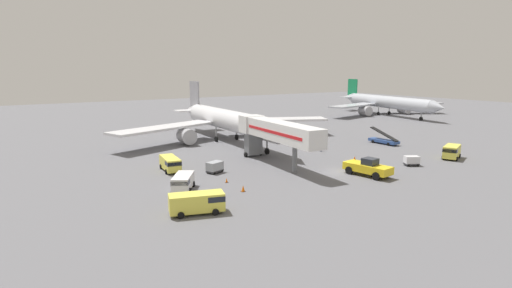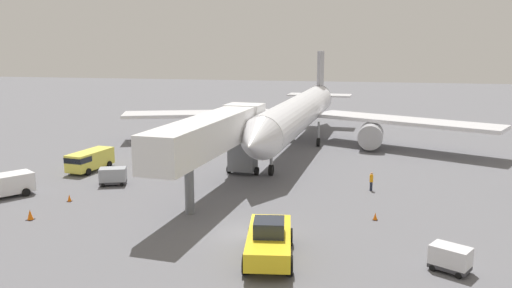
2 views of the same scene
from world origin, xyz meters
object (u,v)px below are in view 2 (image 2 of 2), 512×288
safety_cone_bravo (69,198)px  baggage_cart_rear_left (113,176)px  service_van_outer_right (89,160)px  jet_bridge (217,134)px  baggage_cart_far_center (450,258)px  ground_crew_worker_foreground (371,181)px  safety_cone_alpha (375,216)px  airplane_at_gate (300,113)px  service_van_mid_center (1,185)px  safety_cone_charlie (30,215)px  pushback_tug (269,240)px

safety_cone_bravo → baggage_cart_rear_left: bearing=78.7°
service_van_outer_right → safety_cone_bravo: service_van_outer_right is taller
jet_bridge → baggage_cart_far_center: bearing=-35.2°
ground_crew_worker_foreground → safety_cone_alpha: 7.74m
airplane_at_gate → baggage_cart_rear_left: airplane_at_gate is taller
service_van_mid_center → safety_cone_charlie: service_van_mid_center is taller
jet_bridge → service_van_outer_right: 16.02m
service_van_mid_center → safety_cone_alpha: (30.14, 0.88, -0.81)m
pushback_tug → safety_cone_bravo: 19.42m
service_van_mid_center → safety_cone_charlie: (5.81, -4.38, -0.71)m
airplane_at_gate → pushback_tug: 34.67m
service_van_mid_center → baggage_cart_far_center: service_van_mid_center is taller
service_van_outer_right → safety_cone_alpha: bearing=-17.8°
airplane_at_gate → baggage_cart_far_center: size_ratio=19.57×
pushback_tug → service_van_mid_center: bearing=162.8°
baggage_cart_far_center → ground_crew_worker_foreground: bearing=105.2°
pushback_tug → service_van_mid_center: 25.06m
baggage_cart_far_center → ground_crew_worker_foreground: (-4.21, 15.51, 0.06)m
service_van_outer_right → baggage_cart_far_center: size_ratio=2.30×
airplane_at_gate → safety_cone_alpha: bearing=-71.1°
service_van_mid_center → ground_crew_worker_foreground: (29.87, 8.59, -0.21)m
airplane_at_gate → baggage_cart_far_center: bearing=-69.2°
service_van_mid_center → ground_crew_worker_foreground: size_ratio=2.99×
jet_bridge → pushback_tug: jet_bridge is taller
pushback_tug → safety_cone_bravo: size_ratio=11.95×
jet_bridge → pushback_tug: size_ratio=2.92×
safety_cone_charlie → baggage_cart_rear_left: bearing=82.3°
service_van_outer_right → safety_cone_charlie: 14.66m
pushback_tug → baggage_cart_rear_left: 21.18m
safety_cone_bravo → safety_cone_charlie: size_ratio=0.75×
airplane_at_gate → safety_cone_bravo: size_ratio=83.18×
safety_cone_alpha → safety_cone_bravo: 24.07m
ground_crew_worker_foreground → safety_cone_bravo: ground_crew_worker_foreground is taller
safety_cone_alpha → service_van_outer_right: bearing=162.2°
service_van_mid_center → baggage_cart_rear_left: bearing=37.6°
jet_bridge → safety_cone_alpha: 14.55m
service_van_outer_right → ground_crew_worker_foreground: 27.62m
safety_cone_alpha → ground_crew_worker_foreground: bearing=92.0°
service_van_mid_center → safety_cone_alpha: service_van_mid_center is taller
service_van_outer_right → ground_crew_worker_foreground: size_ratio=3.40×
pushback_tug → jet_bridge: bearing=118.8°
baggage_cart_rear_left → baggage_cart_far_center: baggage_cart_rear_left is taller
jet_bridge → safety_cone_alpha: (13.07, -4.22, -4.80)m
airplane_at_gate → safety_cone_bravo: 31.06m
airplane_at_gate → safety_cone_charlie: (-15.38, -31.41, -3.77)m
service_van_outer_right → airplane_at_gate: bearing=42.3°
airplane_at_gate → baggage_cart_far_center: 36.47m
jet_bridge → baggage_cart_far_center: size_ratio=8.20×
airplane_at_gate → ground_crew_worker_foreground: airplane_at_gate is taller
jet_bridge → ground_crew_worker_foreground: (12.80, 3.49, -4.20)m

